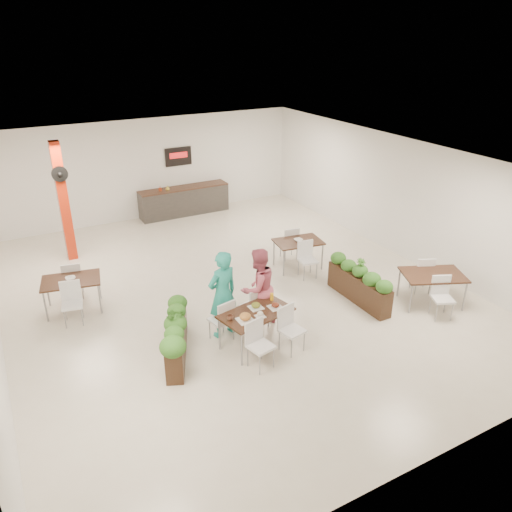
{
  "coord_description": "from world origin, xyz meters",
  "views": [
    {
      "loc": [
        -4.53,
        -9.5,
        5.76
      ],
      "look_at": [
        0.33,
        -0.6,
        1.1
      ],
      "focal_mm": 35.0,
      "sensor_mm": 36.0,
      "label": 1
    }
  ],
  "objects_px": {
    "red_column": "(63,201)",
    "side_table_b": "(298,245)",
    "diner_man": "(223,294)",
    "side_table_a": "(71,284)",
    "side_table_c": "(433,278)",
    "planter_left": "(176,332)",
    "planter_right": "(359,281)",
    "service_counter": "(184,200)",
    "main_table": "(256,317)",
    "diner_woman": "(258,288)"
  },
  "relations": [
    {
      "from": "side_table_b",
      "to": "service_counter",
      "type": "bearing_deg",
      "value": 110.42
    },
    {
      "from": "diner_man",
      "to": "side_table_a",
      "type": "height_order",
      "value": "diner_man"
    },
    {
      "from": "diner_man",
      "to": "planter_right",
      "type": "xyz_separation_m",
      "value": [
        3.31,
        -0.23,
        -0.42
      ]
    },
    {
      "from": "diner_man",
      "to": "side_table_c",
      "type": "height_order",
      "value": "diner_man"
    },
    {
      "from": "service_counter",
      "to": "planter_right",
      "type": "height_order",
      "value": "service_counter"
    },
    {
      "from": "service_counter",
      "to": "planter_right",
      "type": "xyz_separation_m",
      "value": [
        1.36,
        -7.45,
        0.01
      ]
    },
    {
      "from": "side_table_a",
      "to": "side_table_c",
      "type": "distance_m",
      "value": 8.02
    },
    {
      "from": "side_table_a",
      "to": "side_table_c",
      "type": "relative_size",
      "value": 1.01
    },
    {
      "from": "side_table_a",
      "to": "side_table_c",
      "type": "xyz_separation_m",
      "value": [
        7.16,
        -3.6,
        0.0
      ]
    },
    {
      "from": "red_column",
      "to": "planter_left",
      "type": "distance_m",
      "value": 5.76
    },
    {
      "from": "red_column",
      "to": "side_table_b",
      "type": "distance_m",
      "value": 6.23
    },
    {
      "from": "red_column",
      "to": "side_table_c",
      "type": "height_order",
      "value": "red_column"
    },
    {
      "from": "planter_left",
      "to": "side_table_a",
      "type": "bearing_deg",
      "value": 117.6
    },
    {
      "from": "service_counter",
      "to": "side_table_c",
      "type": "height_order",
      "value": "service_counter"
    },
    {
      "from": "red_column",
      "to": "planter_left",
      "type": "relative_size",
      "value": 1.74
    },
    {
      "from": "main_table",
      "to": "side_table_c",
      "type": "relative_size",
      "value": 1.11
    },
    {
      "from": "service_counter",
      "to": "main_table",
      "type": "xyz_separation_m",
      "value": [
        -1.56,
        -7.88,
        0.14
      ]
    },
    {
      "from": "service_counter",
      "to": "diner_man",
      "type": "relative_size",
      "value": 1.61
    },
    {
      "from": "service_counter",
      "to": "diner_man",
      "type": "bearing_deg",
      "value": -105.12
    },
    {
      "from": "red_column",
      "to": "service_counter",
      "type": "bearing_deg",
      "value": 25.0
    },
    {
      "from": "diner_woman",
      "to": "side_table_c",
      "type": "height_order",
      "value": "diner_woman"
    },
    {
      "from": "main_table",
      "to": "planter_right",
      "type": "height_order",
      "value": "planter_right"
    },
    {
      "from": "service_counter",
      "to": "side_table_b",
      "type": "xyz_separation_m",
      "value": [
        1.1,
        -5.29,
        0.14
      ]
    },
    {
      "from": "planter_right",
      "to": "service_counter",
      "type": "bearing_deg",
      "value": 100.32
    },
    {
      "from": "red_column",
      "to": "side_table_c",
      "type": "bearing_deg",
      "value": -43.93
    },
    {
      "from": "main_table",
      "to": "side_table_c",
      "type": "height_order",
      "value": "same"
    },
    {
      "from": "planter_right",
      "to": "side_table_a",
      "type": "height_order",
      "value": "planter_right"
    },
    {
      "from": "planter_left",
      "to": "side_table_a",
      "type": "xyz_separation_m",
      "value": [
        -1.41,
        2.7,
        0.12
      ]
    },
    {
      "from": "service_counter",
      "to": "planter_right",
      "type": "relative_size",
      "value": 1.49
    },
    {
      "from": "diner_woman",
      "to": "side_table_a",
      "type": "relative_size",
      "value": 1.04
    },
    {
      "from": "side_table_b",
      "to": "planter_right",
      "type": "bearing_deg",
      "value": -74.46
    },
    {
      "from": "red_column",
      "to": "main_table",
      "type": "distance_m",
      "value": 6.57
    },
    {
      "from": "diner_man",
      "to": "planter_left",
      "type": "relative_size",
      "value": 1.01
    },
    {
      "from": "planter_left",
      "to": "side_table_c",
      "type": "height_order",
      "value": "planter_left"
    },
    {
      "from": "side_table_a",
      "to": "side_table_c",
      "type": "bearing_deg",
      "value": -15.41
    },
    {
      "from": "service_counter",
      "to": "main_table",
      "type": "bearing_deg",
      "value": -101.2
    },
    {
      "from": "main_table",
      "to": "planter_left",
      "type": "distance_m",
      "value": 1.55
    },
    {
      "from": "diner_man",
      "to": "planter_left",
      "type": "xyz_separation_m",
      "value": [
        -1.09,
        -0.21,
        -0.42
      ]
    },
    {
      "from": "main_table",
      "to": "diner_woman",
      "type": "distance_m",
      "value": 0.81
    },
    {
      "from": "main_table",
      "to": "diner_woman",
      "type": "bearing_deg",
      "value": 58.12
    },
    {
      "from": "diner_man",
      "to": "service_counter",
      "type": "bearing_deg",
      "value": -117.15
    },
    {
      "from": "diner_woman",
      "to": "planter_left",
      "type": "height_order",
      "value": "diner_woman"
    },
    {
      "from": "red_column",
      "to": "side_table_b",
      "type": "relative_size",
      "value": 1.92
    },
    {
      "from": "main_table",
      "to": "side_table_b",
      "type": "relative_size",
      "value": 1.1
    },
    {
      "from": "side_table_a",
      "to": "side_table_b",
      "type": "bearing_deg",
      "value": 5.46
    },
    {
      "from": "service_counter",
      "to": "side_table_c",
      "type": "xyz_separation_m",
      "value": [
        2.71,
        -8.33,
        0.15
      ]
    },
    {
      "from": "main_table",
      "to": "diner_woman",
      "type": "height_order",
      "value": "diner_woman"
    },
    {
      "from": "planter_right",
      "to": "side_table_b",
      "type": "bearing_deg",
      "value": 96.84
    },
    {
      "from": "side_table_c",
      "to": "side_table_a",
      "type": "bearing_deg",
      "value": 177.4
    },
    {
      "from": "planter_right",
      "to": "side_table_c",
      "type": "distance_m",
      "value": 1.62
    }
  ]
}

